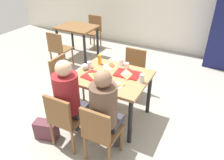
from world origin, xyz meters
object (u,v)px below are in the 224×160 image
(chair_far_side, at_px, (133,69))
(person_in_red, at_px, (69,96))
(plastic_cup_a, at_px, (121,62))
(chair_near_left, at_px, (64,117))
(tray_red_far, at_px, (127,74))
(plastic_cup_d, at_px, (127,66))
(tray_red_near, at_px, (96,77))
(pizza_slice_c, at_px, (112,65))
(foil_bundle, at_px, (85,67))
(chair_near_right, at_px, (100,131))
(background_chair_near, at_px, (58,48))
(plastic_cup_c, at_px, (90,65))
(plastic_cup_b, at_px, (101,85))
(background_table, at_px, (77,32))
(background_chair_far, at_px, (93,29))
(condiment_bottle, at_px, (100,60))
(paper_plate_near_edge, at_px, (114,86))
(pizza_slice_b, at_px, (127,74))
(person_in_brown_jacket, at_px, (105,108))
(soda_can, at_px, (142,78))
(main_table, at_px, (112,82))
(chair_left_end, at_px, (64,77))
(pizza_slice_d, at_px, (114,85))
(pizza_slice_a, at_px, (97,75))
(handbag, at_px, (46,130))

(chair_far_side, height_order, person_in_red, person_in_red)
(plastic_cup_a, bearing_deg, chair_near_left, -101.25)
(tray_red_far, relative_size, plastic_cup_d, 3.60)
(plastic_cup_a, bearing_deg, tray_red_near, -106.77)
(pizza_slice_c, relative_size, foil_bundle, 2.42)
(tray_red_near, bearing_deg, chair_near_right, -56.14)
(chair_near_left, xyz_separation_m, pizza_slice_c, (0.13, 1.08, 0.29))
(background_chair_near, bearing_deg, plastic_cup_c, -33.10)
(tray_red_near, distance_m, plastic_cup_b, 0.31)
(chair_near_right, distance_m, plastic_cup_d, 1.16)
(tray_red_far, distance_m, background_chair_near, 2.23)
(chair_near_right, distance_m, plastic_cup_c, 1.17)
(tray_red_near, xyz_separation_m, tray_red_far, (0.37, 0.28, 0.00))
(chair_near_left, bearing_deg, person_in_red, 90.00)
(background_table, bearing_deg, foil_bundle, -51.37)
(background_chair_near, height_order, background_chair_far, same)
(person_in_red, relative_size, condiment_bottle, 7.82)
(tray_red_far, height_order, paper_plate_near_edge, tray_red_far)
(tray_red_near, xyz_separation_m, plastic_cup_b, (0.21, -0.22, 0.04))
(pizza_slice_b, relative_size, background_chair_far, 0.31)
(chair_near_right, xyz_separation_m, tray_red_far, (-0.08, 0.95, 0.28))
(background_table, bearing_deg, background_chair_near, -90.00)
(tray_red_near, distance_m, background_chair_far, 3.11)
(foil_bundle, bearing_deg, paper_plate_near_edge, -19.84)
(chair_near_left, height_order, person_in_red, person_in_red)
(person_in_brown_jacket, relative_size, soda_can, 10.25)
(main_table, bearing_deg, chair_near_left, -107.80)
(chair_near_left, xyz_separation_m, condiment_bottle, (-0.08, 1.06, 0.35))
(chair_left_end, bearing_deg, foil_bundle, -2.71)
(pizza_slice_d, height_order, foil_bundle, foil_bundle)
(plastic_cup_a, xyz_separation_m, plastic_cup_c, (-0.40, -0.31, 0.00))
(pizza_slice_a, distance_m, plastic_cup_d, 0.50)
(person_in_brown_jacket, bearing_deg, tray_red_near, 130.32)
(person_in_red, xyz_separation_m, tray_red_near, (0.08, 0.53, 0.04))
(chair_near_left, height_order, background_table, chair_near_left)
(person_in_brown_jacket, bearing_deg, plastic_cup_b, 127.49)
(tray_red_near, relative_size, soda_can, 2.95)
(pizza_slice_a, relative_size, plastic_cup_b, 2.31)
(pizza_slice_c, bearing_deg, foil_bundle, -137.83)
(plastic_cup_c, height_order, handbag, plastic_cup_c)
(pizza_slice_c, distance_m, plastic_cup_c, 0.34)
(chair_far_side, bearing_deg, tray_red_near, -100.73)
(chair_near_right, bearing_deg, tray_red_far, 94.75)
(person_in_brown_jacket, bearing_deg, plastic_cup_d, 99.30)
(pizza_slice_c, bearing_deg, plastic_cup_c, -145.75)
(background_chair_far, bearing_deg, foil_bundle, -60.62)
(chair_near_left, relative_size, chair_left_end, 1.00)
(tray_red_near, distance_m, condiment_bottle, 0.43)
(foil_bundle, xyz_separation_m, background_chair_near, (-1.40, 1.02, -0.32))
(tray_red_far, bearing_deg, chair_near_left, -115.20)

